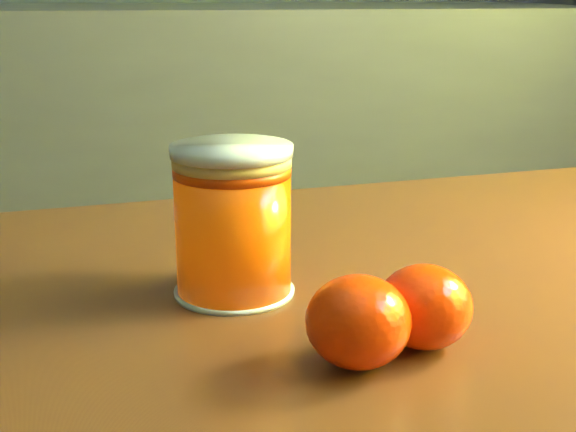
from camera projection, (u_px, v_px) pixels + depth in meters
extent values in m
cube|color=brown|center=(418.00, 328.00, 0.58)|extent=(1.07, 0.83, 0.04)
cylinder|color=#ED4E04|center=(233.00, 231.00, 0.58)|extent=(0.08, 0.08, 0.10)
cylinder|color=#E2B55C|center=(232.00, 161.00, 0.56)|extent=(0.08, 0.08, 0.01)
cylinder|color=silver|center=(232.00, 152.00, 0.56)|extent=(0.09, 0.09, 0.01)
ellipsoid|color=#FF3605|center=(358.00, 322.00, 0.47)|extent=(0.08, 0.08, 0.06)
ellipsoid|color=#FF3605|center=(424.00, 307.00, 0.50)|extent=(0.08, 0.08, 0.05)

